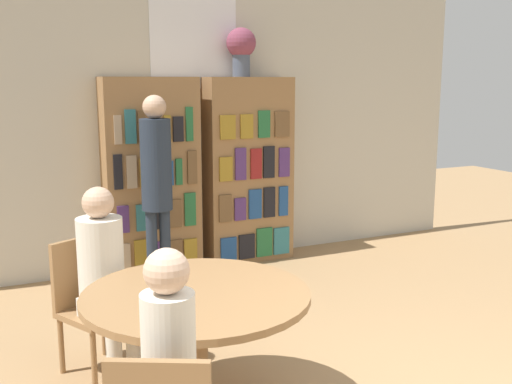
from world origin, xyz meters
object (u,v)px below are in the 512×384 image
object	(u,v)px
bookshelf_left	(152,178)
flower_vase	(241,47)
bookshelf_right	(249,171)
seated_reader_left	(105,270)
seated_reader_right	(171,371)
librarian_standing	(156,174)
chair_left_side	(90,299)
reading_table	(197,312)

from	to	relation	value
bookshelf_left	flower_vase	world-z (taller)	flower_vase
bookshelf_right	seated_reader_left	world-z (taller)	bookshelf_right
bookshelf_left	seated_reader_right	size ratio (longest dim) A/B	1.56
flower_vase	seated_reader_right	xyz separation A→B (m)	(-1.82, -3.35, -1.52)
bookshelf_right	librarian_standing	size ratio (longest dim) A/B	1.09
bookshelf_right	chair_left_side	xyz separation A→B (m)	(-1.97, -1.79, -0.47)
chair_left_side	seated_reader_right	world-z (taller)	seated_reader_right
seated_reader_left	bookshelf_left	bearing A→B (deg)	-140.22
chair_left_side	seated_reader_left	size ratio (longest dim) A/B	0.70
seated_reader_right	reading_table	bearing A→B (deg)	90.00
reading_table	librarian_standing	distance (m)	2.24
bookshelf_left	bookshelf_right	size ratio (longest dim) A/B	1.00
chair_left_side	seated_reader_left	xyz separation A→B (m)	(0.08, -0.16, 0.23)
seated_reader_left	seated_reader_right	xyz separation A→B (m)	(-0.01, -1.40, -0.03)
librarian_standing	flower_vase	bearing A→B (deg)	25.67
bookshelf_left	chair_left_side	world-z (taller)	bookshelf_left
bookshelf_left	flower_vase	distance (m)	1.58
flower_vase	seated_reader_right	distance (m)	4.10
bookshelf_left	reading_table	bearing A→B (deg)	-100.68
seated_reader_left	librarian_standing	bearing A→B (deg)	-144.28
bookshelf_left	reading_table	xyz separation A→B (m)	(-0.50, -2.65, -0.32)
flower_vase	chair_left_side	size ratio (longest dim) A/B	0.56
reading_table	bookshelf_right	bearing A→B (deg)	59.96
seated_reader_right	librarian_standing	distance (m)	2.97
bookshelf_left	seated_reader_left	distance (m)	2.14
flower_vase	seated_reader_left	bearing A→B (deg)	-132.87
bookshelf_left	seated_reader_left	world-z (taller)	bookshelf_left
bookshelf_right	chair_left_side	size ratio (longest dim) A/B	2.20
bookshelf_left	chair_left_side	distance (m)	2.07
bookshelf_right	flower_vase	distance (m)	1.25
bookshelf_left	seated_reader_left	xyz separation A→B (m)	(-0.85, -1.95, -0.24)
reading_table	librarian_standing	xyz separation A→B (m)	(0.41, 2.15, 0.44)
bookshelf_left	flower_vase	xyz separation A→B (m)	(0.96, 0.00, 1.25)
seated_reader_left	seated_reader_right	distance (m)	1.40
bookshelf_right	librarian_standing	bearing A→B (deg)	-156.06
bookshelf_left	chair_left_side	bearing A→B (deg)	-117.49
chair_left_side	librarian_standing	distance (m)	1.65
seated_reader_right	librarian_standing	bearing A→B (deg)	102.37
librarian_standing	seated_reader_right	bearing A→B (deg)	-105.08
reading_table	seated_reader_left	distance (m)	0.79
seated_reader_right	librarian_standing	size ratio (longest dim) A/B	0.70
seated_reader_left	seated_reader_right	size ratio (longest dim) A/B	1.01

